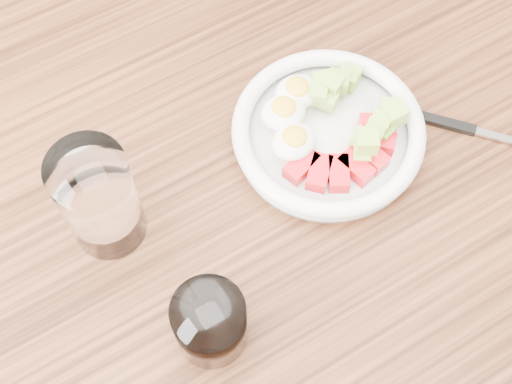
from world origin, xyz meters
TOP-DOWN VIEW (x-y plane):
  - ground at (0.00, 0.00)m, footprint 4.00×4.00m
  - dining_table at (0.00, 0.00)m, footprint 1.50×0.90m
  - bowl at (0.10, 0.04)m, footprint 0.22×0.22m
  - fork at (0.24, -0.03)m, footprint 0.13×0.14m
  - water_glass at (-0.16, 0.07)m, footprint 0.08×0.08m
  - coffee_glass at (-0.12, -0.09)m, footprint 0.07×0.07m

SIDE VIEW (x-z plane):
  - ground at x=0.00m, z-range 0.00..0.00m
  - dining_table at x=0.00m, z-range 0.28..1.05m
  - fork at x=0.24m, z-range 0.77..0.78m
  - bowl at x=0.10m, z-range 0.76..0.82m
  - coffee_glass at x=-0.12m, z-range 0.77..0.85m
  - water_glass at x=-0.16m, z-range 0.77..0.91m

